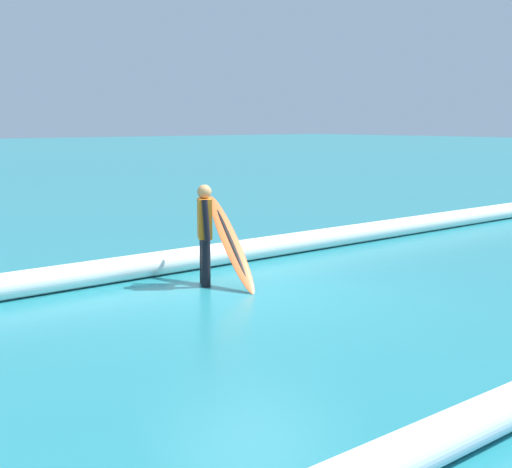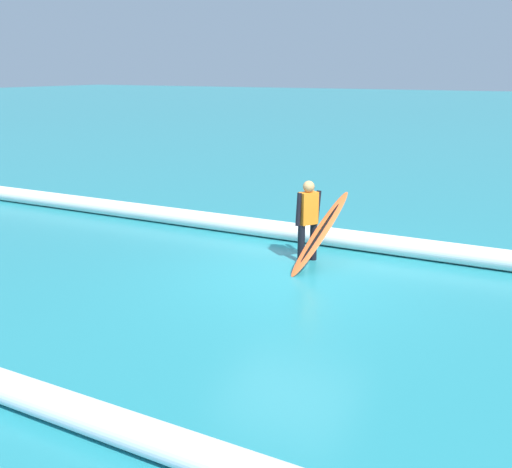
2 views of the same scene
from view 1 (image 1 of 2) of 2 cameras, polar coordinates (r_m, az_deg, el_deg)
ground_plane at (r=11.32m, az=-0.35°, el=-4.49°), size 198.21×198.21×0.00m
surfer at (r=11.85m, az=-3.80°, el=0.36°), size 0.35×0.55×1.56m
surfboard at (r=11.93m, az=-1.86°, el=-0.65°), size 0.69×1.63×1.33m
wave_crest_foreground at (r=13.69m, az=-2.13°, el=-1.41°), size 25.15×1.31×0.39m
wave_crest_midground at (r=5.82m, az=11.40°, el=-15.51°), size 22.26×0.93×0.36m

